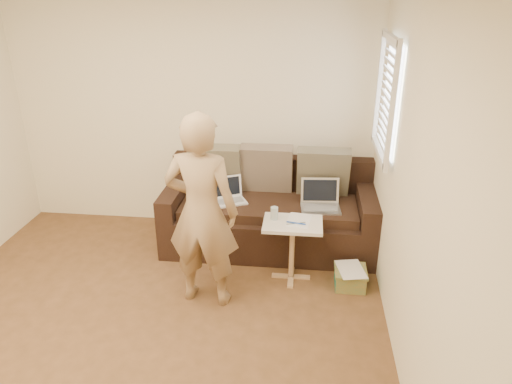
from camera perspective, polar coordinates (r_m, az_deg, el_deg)
floor at (r=4.00m, az=-14.44°, el=-18.02°), size 4.50×4.50×0.00m
wall_back at (r=5.33m, az=-7.67°, el=9.20°), size 4.00×0.00×4.00m
wall_right at (r=3.14m, az=19.32°, el=-2.50°), size 0.00×4.50×4.50m
window_blinds at (r=4.41m, az=15.47°, el=10.87°), size 0.12×0.88×1.08m
sofa at (r=5.05m, az=1.60°, el=-2.04°), size 2.20×0.95×0.85m
pillow_left at (r=5.15m, az=-4.84°, el=2.88°), size 0.55×0.29×0.57m
pillow_mid at (r=5.12m, az=1.30°, el=2.79°), size 0.55×0.27×0.57m
pillow_right at (r=5.08m, az=8.04°, el=2.38°), size 0.55×0.28×0.57m
laptop_silver at (r=4.86m, az=7.74°, el=-2.08°), size 0.41×0.31×0.26m
laptop_white at (r=4.97m, az=-3.23°, el=-1.25°), size 0.41×0.37×0.25m
person at (r=4.00m, az=-6.52°, el=-2.42°), size 0.67×0.49×1.73m
side_table at (r=4.54m, az=4.32°, el=-7.02°), size 0.55×0.38×0.60m
drinking_glass at (r=4.42m, az=2.21°, el=-2.56°), size 0.07×0.07×0.12m
scissors at (r=4.37m, az=4.83°, el=-3.76°), size 0.20×0.15×0.02m
paper_on_table at (r=4.43m, az=5.17°, el=-3.41°), size 0.25×0.33×0.00m
striped_box at (r=4.60m, az=11.21°, el=-10.04°), size 0.30×0.30×0.19m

